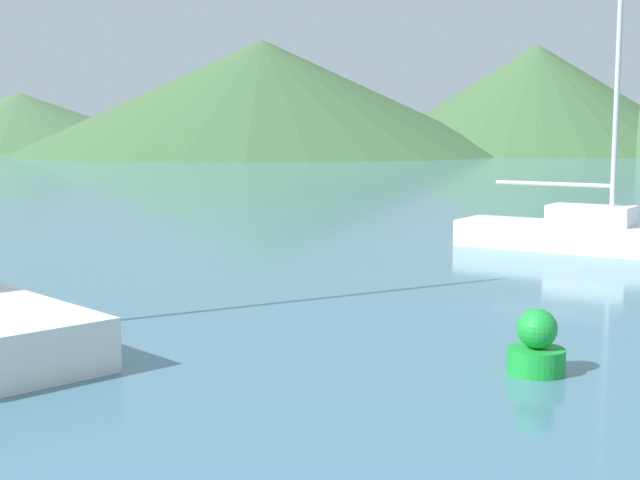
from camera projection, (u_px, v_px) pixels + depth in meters
The scene contains 5 objects.
sailboat_inner at pixel (591, 232), 20.49m from camera, with size 6.31×3.74×9.02m.
buoy_marker at pixel (537, 347), 10.33m from camera, with size 0.67×0.67×0.77m.
hill_west at pixel (20, 121), 114.06m from camera, with size 41.60×41.60×7.25m.
hill_central at pixel (263, 97), 97.57m from camera, with size 53.81×53.81×12.32m.
hill_east at pixel (536, 99), 101.46m from camera, with size 39.41×39.41×12.18m.
Camera 1 is at (3.30, 1.22, 2.85)m, focal length 50.00 mm.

